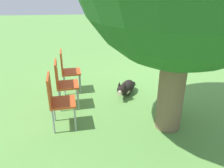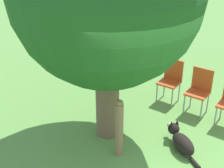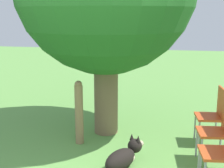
% 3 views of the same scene
% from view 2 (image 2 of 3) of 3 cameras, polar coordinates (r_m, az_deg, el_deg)
% --- Properties ---
extents(ground_plane, '(30.00, 30.00, 0.00)m').
position_cam_2_polar(ground_plane, '(5.47, 10.44, -14.88)').
color(ground_plane, '#609947').
extents(dog, '(0.60, 0.97, 0.42)m').
position_cam_2_polar(dog, '(5.83, 12.50, -10.11)').
color(dog, black).
rests_on(dog, ground_plane).
extents(fence_post, '(0.14, 0.14, 1.10)m').
position_cam_2_polar(fence_post, '(5.32, 1.34, -8.02)').
color(fence_post, '#937551').
rests_on(fence_post, ground_plane).
extents(red_chair_1, '(0.46, 0.48, 0.98)m').
position_cam_2_polar(red_chair_1, '(6.81, 15.70, -0.72)').
color(red_chair_1, '#D14C1E').
rests_on(red_chair_1, ground_plane).
extents(red_chair_2, '(0.46, 0.48, 0.98)m').
position_cam_2_polar(red_chair_2, '(7.12, 10.74, 1.10)').
color(red_chair_2, '#D14C1E').
rests_on(red_chair_2, ground_plane).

